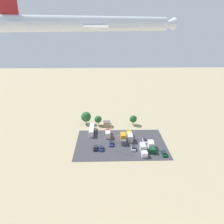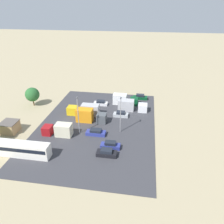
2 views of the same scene
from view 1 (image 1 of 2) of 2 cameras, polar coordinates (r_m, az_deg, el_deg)
ground_plane at (r=117.41m, az=2.01°, el=-6.14°), size 400.00×400.00×0.00m
parking_lot_surface at (r=109.73m, az=2.29°, el=-8.26°), size 44.33×30.09×0.08m
shed_building at (r=127.27m, az=-1.36°, el=-3.12°), size 4.02×3.91×2.80m
bus at (r=120.13m, az=-5.33°, el=-4.61°), size 2.47×11.92×3.10m
parked_car_0 at (r=112.21m, az=8.55°, el=-7.40°), size 1.89×4.33×1.48m
parked_car_1 at (r=105.15m, az=-4.34°, el=-9.33°), size 1.92×4.31×1.55m
parked_car_2 at (r=104.73m, az=-2.82°, el=-9.41°), size 1.73×4.34×1.61m
parked_car_3 at (r=108.55m, az=-0.22°, el=-8.20°), size 1.98×4.79×1.48m
parked_car_4 at (r=103.46m, az=13.37°, el=-10.46°), size 1.82×4.70×1.65m
parked_car_5 at (r=105.11m, az=5.61°, el=-9.40°), size 1.99×4.20×1.51m
parked_truck_0 at (r=106.12m, az=10.25°, el=-8.82°), size 2.49×7.81×3.19m
parked_truck_1 at (r=113.35m, az=4.66°, el=-6.38°), size 2.59×9.19×3.30m
parked_truck_2 at (r=115.82m, az=-1.10°, el=-5.72°), size 2.53×7.22×3.08m
parked_truck_3 at (r=103.20m, az=8.17°, el=-9.61°), size 2.59×8.58×3.24m
parked_truck_4 at (r=111.11m, az=2.96°, el=-6.87°), size 2.50×8.13×3.59m
tree_near_shed at (r=127.80m, az=-3.66°, el=-1.91°), size 4.21×4.21×5.85m
tree_apron_mid at (r=128.74m, az=5.55°, el=-1.80°), size 4.31×4.31×5.86m
tree_apron_far at (r=130.24m, az=-6.80°, el=-1.23°), size 5.90×5.90×7.37m
light_pole_lot_centre at (r=101.44m, az=1.14°, el=-7.60°), size 0.90×0.28×9.32m
light_pole_lot_edge at (r=110.01m, az=-0.25°, el=-5.02°), size 0.90×0.28×9.68m
airplane at (r=52.70m, az=-4.13°, el=22.01°), size 39.22×33.83×8.91m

